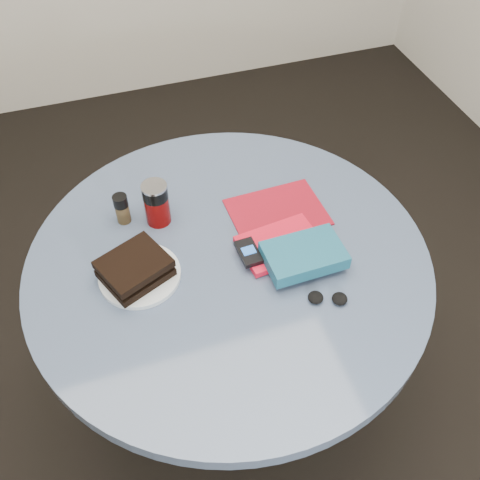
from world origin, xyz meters
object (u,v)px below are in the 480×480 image
object	(u,v)px
pepper_grinder	(122,209)
plate	(140,275)
table	(229,295)
red_book	(280,244)
sandwich	(135,268)
headphones	(328,298)
magazine	(277,212)
mp3_player	(249,252)
soda_can	(157,203)
novel	(304,255)

from	to	relation	value
pepper_grinder	plate	bearing A→B (deg)	-89.20
table	red_book	bearing A→B (deg)	-5.69
table	sandwich	world-z (taller)	sandwich
red_book	headphones	bearing A→B (deg)	-82.87
magazine	headphones	xyz separation A→B (m)	(0.01, -0.30, 0.01)
headphones	red_book	bearing A→B (deg)	103.88
plate	pepper_grinder	world-z (taller)	pepper_grinder
magazine	mp3_player	size ratio (longest dim) A/B	2.91
soda_can	red_book	world-z (taller)	soda_can
plate	pepper_grinder	bearing A→B (deg)	90.80
pepper_grinder	novel	bearing A→B (deg)	-36.58
soda_can	sandwich	bearing A→B (deg)	-118.03
table	headphones	bearing A→B (deg)	-48.35
red_book	novel	distance (m)	0.08
mp3_player	headphones	size ratio (longest dim) A/B	0.86
pepper_grinder	headphones	xyz separation A→B (m)	(0.40, -0.40, -0.03)
magazine	novel	world-z (taller)	novel
sandwich	novel	bearing A→B (deg)	-12.42
red_book	headphones	size ratio (longest dim) A/B	2.02
table	soda_can	bearing A→B (deg)	127.95
plate	magazine	world-z (taller)	plate
magazine	headphones	distance (m)	0.30
soda_can	headphones	distance (m)	0.49
headphones	table	bearing A→B (deg)	131.65
pepper_grinder	mp3_player	bearing A→B (deg)	-40.55
plate	magazine	distance (m)	0.40
sandwich	novel	distance (m)	0.40
sandwich	headphones	xyz separation A→B (m)	(0.41, -0.20, -0.03)
mp3_player	novel	bearing A→B (deg)	-26.07
novel	headphones	distance (m)	0.12
table	plate	distance (m)	0.28
pepper_grinder	sandwich	bearing A→B (deg)	-91.58
pepper_grinder	magazine	xyz separation A→B (m)	(0.39, -0.10, -0.04)
novel	mp3_player	world-z (taller)	novel
table	magazine	bearing A→B (deg)	31.77
novel	mp3_player	bearing A→B (deg)	152.61
mp3_player	plate	bearing A→B (deg)	173.24
red_book	mp3_player	bearing A→B (deg)	-178.53
plate	pepper_grinder	distance (m)	0.20
magazine	red_book	distance (m)	0.12
red_book	mp3_player	xyz separation A→B (m)	(-0.09, -0.01, 0.02)
red_book	sandwich	bearing A→B (deg)	170.84
plate	headphones	distance (m)	0.45
novel	headphones	size ratio (longest dim) A/B	1.91
plate	pepper_grinder	size ratio (longest dim) A/B	2.28
red_book	novel	world-z (taller)	novel
sandwich	magazine	bearing A→B (deg)	14.44
plate	red_book	world-z (taller)	red_book
sandwich	novel	xyz separation A→B (m)	(0.39, -0.09, 0.00)
table	plate	xyz separation A→B (m)	(-0.22, 0.01, 0.17)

